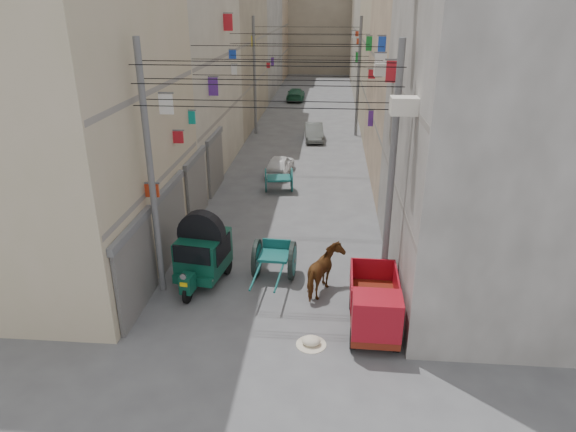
# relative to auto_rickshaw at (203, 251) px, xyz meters

# --- Properties ---
(building_row_left) EXTENTS (8.00, 62.00, 14.00)m
(building_row_left) POSITION_rel_auto_rickshaw_xyz_m (-5.64, 27.43, 5.31)
(building_row_left) COLOR tan
(building_row_left) RESTS_ON ground
(building_row_right) EXTENTS (8.00, 62.00, 14.00)m
(building_row_right) POSITION_rel_auto_rickshaw_xyz_m (10.35, 27.43, 5.31)
(building_row_right) COLOR #ABA5A0
(building_row_right) RESTS_ON ground
(end_cap_building) EXTENTS (22.00, 10.00, 13.00)m
(end_cap_building) POSITION_rel_auto_rickshaw_xyz_m (2.36, 59.30, 5.36)
(end_cap_building) COLOR #9F947D
(end_cap_building) RESTS_ON ground
(shutters_left) EXTENTS (0.18, 14.40, 2.88)m
(shutters_left) POSITION_rel_auto_rickshaw_xyz_m (-1.56, 3.68, 0.35)
(shutters_left) COLOR #4B4B50
(shutters_left) RESTS_ON ground
(signboards) EXTENTS (8.22, 40.52, 5.67)m
(signboards) POSITION_rel_auto_rickshaw_xyz_m (2.35, 14.96, 2.29)
(signboards) COLOR red
(signboards) RESTS_ON ground
(ac_units) EXTENTS (0.70, 6.55, 3.35)m
(ac_units) POSITION_rel_auto_rickshaw_xyz_m (6.01, 0.97, 6.29)
(ac_units) COLOR beige
(ac_units) RESTS_ON ground
(utility_poles) EXTENTS (7.40, 22.20, 8.00)m
(utility_poles) POSITION_rel_auto_rickshaw_xyz_m (2.36, 10.30, 2.86)
(utility_poles) COLOR #5E5E60
(utility_poles) RESTS_ON ground
(overhead_cables) EXTENTS (7.40, 22.52, 1.12)m
(overhead_cables) POSITION_rel_auto_rickshaw_xyz_m (2.36, 7.70, 5.62)
(overhead_cables) COLOR black
(overhead_cables) RESTS_ON ground
(auto_rickshaw) EXTENTS (1.85, 2.84, 1.94)m
(auto_rickshaw) POSITION_rel_auto_rickshaw_xyz_m (0.00, 0.00, 0.00)
(auto_rickshaw) COLOR black
(auto_rickshaw) RESTS_ON ground
(tonga_cart) EXTENTS (1.46, 3.02, 1.34)m
(tonga_cart) POSITION_rel_auto_rickshaw_xyz_m (2.37, 0.48, -0.45)
(tonga_cart) COLOR black
(tonga_cart) RESTS_ON ground
(mini_truck) EXTENTS (1.42, 3.05, 1.70)m
(mini_truck) POSITION_rel_auto_rickshaw_xyz_m (5.55, -2.67, -0.33)
(mini_truck) COLOR black
(mini_truck) RESTS_ON ground
(second_cart) EXTENTS (1.52, 1.39, 1.20)m
(second_cart) POSITION_rel_auto_rickshaw_xyz_m (1.65, 9.15, -0.50)
(second_cart) COLOR #124F4D
(second_cart) RESTS_ON ground
(feed_sack) EXTENTS (0.53, 0.42, 0.26)m
(feed_sack) POSITION_rel_auto_rickshaw_xyz_m (3.80, -3.26, -1.01)
(feed_sack) COLOR beige
(feed_sack) RESTS_ON ground
(horse) EXTENTS (1.40, 2.03, 1.56)m
(horse) POSITION_rel_auto_rickshaw_xyz_m (4.11, -0.45, -0.36)
(horse) COLOR brown
(horse) RESTS_ON ground
(distant_car_white) EXTENTS (1.56, 3.23, 1.06)m
(distant_car_white) POSITION_rel_auto_rickshaw_xyz_m (1.42, 12.03, -0.61)
(distant_car_white) COLOR white
(distant_car_white) RESTS_ON ground
(distant_car_grey) EXTENTS (1.45, 3.50, 1.13)m
(distant_car_grey) POSITION_rel_auto_rickshaw_xyz_m (3.02, 19.74, -0.58)
(distant_car_grey) COLOR #555A57
(distant_car_grey) RESTS_ON ground
(distant_car_green) EXTENTS (1.64, 3.98, 1.15)m
(distant_car_green) POSITION_rel_auto_rickshaw_xyz_m (0.70, 35.01, -0.57)
(distant_car_green) COLOR #1E573B
(distant_car_green) RESTS_ON ground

